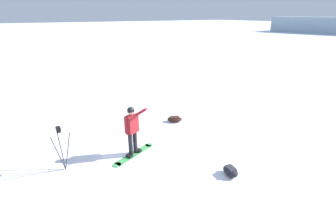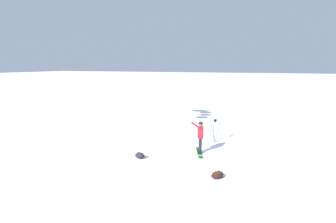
{
  "view_description": "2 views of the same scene",
  "coord_description": "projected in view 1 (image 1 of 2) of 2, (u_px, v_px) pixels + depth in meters",
  "views": [
    {
      "loc": [
        -3.51,
        -6.22,
        4.42
      ],
      "look_at": [
        0.15,
        -0.66,
        1.72
      ],
      "focal_mm": 25.74,
      "sensor_mm": 36.0,
      "label": 1
    },
    {
      "loc": [
        11.91,
        3.36,
        4.6
      ],
      "look_at": [
        0.33,
        -1.16,
        2.31
      ],
      "focal_mm": 26.91,
      "sensor_mm": 36.0,
      "label": 2
    }
  ],
  "objects": [
    {
      "name": "ground_plane",
      "position": [
        154.0,
        153.0,
        8.27
      ],
      "size": [
        300.0,
        300.0,
        0.0
      ],
      "primitive_type": "plane",
      "color": "white"
    },
    {
      "name": "gear_bag_small",
      "position": [
        175.0,
        119.0,
        10.6
      ],
      "size": [
        0.74,
        0.66,
        0.24
      ],
      "color": "black",
      "rests_on": "ground_plane"
    },
    {
      "name": "camera_tripod",
      "position": [
        60.0,
        140.0,
        7.0
      ],
      "size": [
        0.54,
        0.55,
        1.43
      ],
      "color": "#262628",
      "rests_on": "ground_plane"
    },
    {
      "name": "snowboard",
      "position": [
        134.0,
        154.0,
        8.14
      ],
      "size": [
        1.72,
        0.79,
        0.1
      ],
      "color": "#3F994C",
      "rests_on": "ground_plane"
    },
    {
      "name": "gear_bag_large",
      "position": [
        230.0,
        171.0,
        7.06
      ],
      "size": [
        0.43,
        0.58,
        0.27
      ],
      "color": "black",
      "rests_on": "ground_plane"
    },
    {
      "name": "snowboarder",
      "position": [
        132.0,
        126.0,
        7.78
      ],
      "size": [
        0.64,
        0.63,
        1.74
      ],
      "color": "black",
      "rests_on": "ground_plane"
    }
  ]
}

